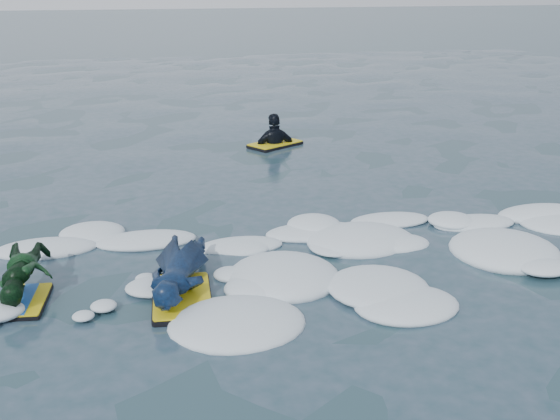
{
  "coord_description": "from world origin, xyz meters",
  "views": [
    {
      "loc": [
        -1.07,
        -6.04,
        2.97
      ],
      "look_at": [
        0.67,
        1.6,
        0.33
      ],
      "focal_mm": 45.0,
      "sensor_mm": 36.0,
      "label": 1
    }
  ],
  "objects": [
    {
      "name": "prone_child_unit",
      "position": [
        -2.09,
        0.54,
        0.21
      ],
      "size": [
        0.62,
        1.14,
        0.42
      ],
      "rotation": [
        0.0,
        0.0,
        1.47
      ],
      "color": "black",
      "rests_on": "ground"
    },
    {
      "name": "prone_woman_unit",
      "position": [
        -0.64,
        0.31,
        0.2
      ],
      "size": [
        0.9,
        1.62,
        0.39
      ],
      "rotation": [
        0.0,
        0.0,
        1.5
      ],
      "color": "black",
      "rests_on": "ground"
    },
    {
      "name": "ground",
      "position": [
        0.0,
        0.0,
        0.0
      ],
      "size": [
        120.0,
        120.0,
        0.0
      ],
      "primitive_type": "plane",
      "color": "#1A303F",
      "rests_on": "ground"
    },
    {
      "name": "foam_band",
      "position": [
        0.0,
        1.03,
        0.0
      ],
      "size": [
        12.0,
        3.1,
        0.3
      ],
      "primitive_type": null,
      "color": "white",
      "rests_on": "ground"
    },
    {
      "name": "waiting_rider_unit",
      "position": [
        1.6,
        6.11,
        -0.11
      ],
      "size": [
        1.11,
        0.96,
        1.46
      ],
      "rotation": [
        0.0,
        0.0,
        0.55
      ],
      "color": "black",
      "rests_on": "ground"
    }
  ]
}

